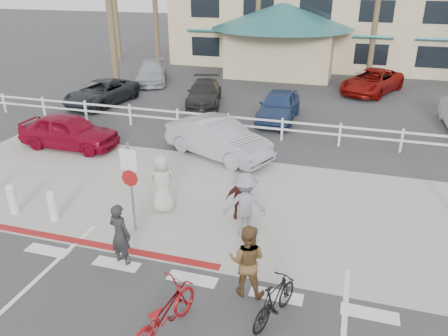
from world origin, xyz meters
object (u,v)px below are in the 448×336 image
(sign_post, at_px, (131,183))
(car_red_compact, at_px, (69,131))
(bike_red, at_px, (163,314))
(car_white_sedan, at_px, (218,138))
(bike_black, at_px, (275,300))

(sign_post, bearing_deg, car_red_compact, 137.87)
(bike_red, relative_size, car_white_sedan, 0.44)
(sign_post, relative_size, car_white_sedan, 0.65)
(bike_red, bearing_deg, car_white_sedan, -64.97)
(bike_red, bearing_deg, sign_post, -40.55)
(sign_post, xyz_separation_m, car_red_compact, (-5.53, 5.00, -0.75))
(car_white_sedan, distance_m, car_red_compact, 6.20)
(sign_post, relative_size, bike_black, 1.82)
(sign_post, height_order, car_red_compact, sign_post)
(bike_black, bearing_deg, bike_red, 48.51)
(sign_post, relative_size, bike_red, 1.46)
(sign_post, distance_m, bike_red, 4.21)
(bike_black, bearing_deg, car_red_compact, -15.48)
(bike_red, xyz_separation_m, car_white_sedan, (-1.75, 9.19, 0.22))
(sign_post, bearing_deg, bike_black, -27.81)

